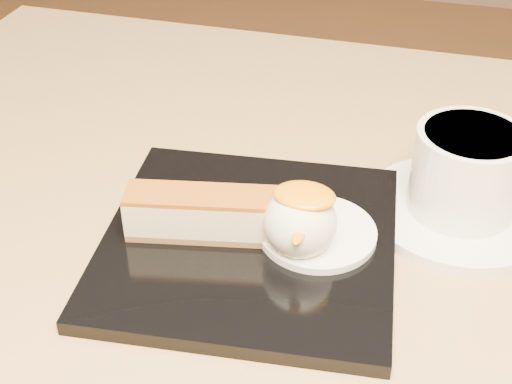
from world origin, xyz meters
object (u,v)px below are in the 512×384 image
(table, at_px, (217,372))
(saucer, at_px, (458,211))
(ice_cream_scoop, at_px, (300,222))
(coffee_cup, at_px, (469,169))
(dessert_plate, at_px, (249,243))
(cheesecake, at_px, (202,214))

(table, relative_size, saucer, 5.33)
(ice_cream_scoop, bearing_deg, table, 175.90)
(coffee_cup, bearing_deg, ice_cream_scoop, -157.48)
(table, height_order, ice_cream_scoop, ice_cream_scoop)
(dessert_plate, distance_m, coffee_cup, 0.18)
(dessert_plate, relative_size, saucer, 1.47)
(ice_cream_scoop, relative_size, saucer, 0.36)
(table, xyz_separation_m, coffee_cup, (0.19, 0.09, 0.20))
(dessert_plate, height_order, cheesecake, cheesecake)
(saucer, bearing_deg, ice_cream_scoop, -141.47)
(saucer, bearing_deg, cheesecake, -154.43)
(ice_cream_scoop, bearing_deg, cheesecake, 180.00)
(dessert_plate, height_order, coffee_cup, coffee_cup)
(dessert_plate, bearing_deg, cheesecake, -171.87)
(cheesecake, height_order, coffee_cup, coffee_cup)
(saucer, height_order, coffee_cup, coffee_cup)
(table, height_order, saucer, saucer)
(cheesecake, relative_size, coffee_cup, 1.05)
(table, relative_size, coffee_cup, 7.11)
(saucer, relative_size, coffee_cup, 1.33)
(table, bearing_deg, dessert_plate, -0.18)
(table, bearing_deg, saucer, 24.74)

